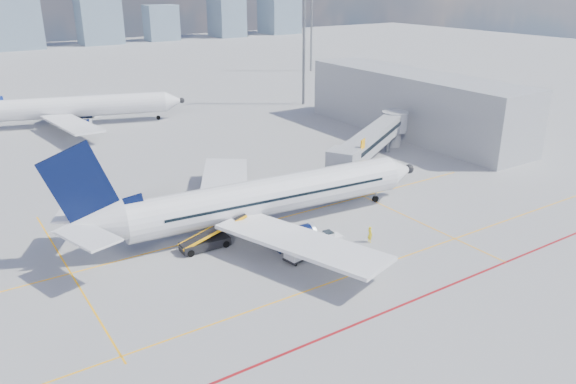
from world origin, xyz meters
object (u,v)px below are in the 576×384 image
object	(u,v)px
belt_loader	(207,241)
cargo_dolly	(301,249)
main_aircraft	(256,199)
second_aircraft	(73,107)
baggage_tug	(330,238)
ramp_worker	(370,234)

from	to	relation	value
belt_loader	cargo_dolly	bearing A→B (deg)	-45.94
main_aircraft	belt_loader	xyz separation A→B (m)	(-6.40, -1.45, -2.49)
second_aircraft	baggage_tug	xyz separation A→B (m)	(8.83, -62.90, -2.56)
baggage_tug	belt_loader	size ratio (longest dim) A/B	0.30
ramp_worker	main_aircraft	bearing A→B (deg)	45.75
second_aircraft	ramp_worker	world-z (taller)	second_aircraft
belt_loader	ramp_worker	distance (m)	16.04
baggage_tug	ramp_worker	xyz separation A→B (m)	(3.55, -1.79, 0.17)
baggage_tug	ramp_worker	world-z (taller)	ramp_worker
cargo_dolly	ramp_worker	xyz separation A→B (m)	(7.74, -0.77, -0.19)
second_aircraft	baggage_tug	bearing A→B (deg)	-64.98
belt_loader	ramp_worker	size ratio (longest dim) A/B	4.15
second_aircraft	belt_loader	world-z (taller)	second_aircraft
ramp_worker	cargo_dolly	bearing A→B (deg)	89.88
belt_loader	ramp_worker	xyz separation A→B (m)	(14.09, -7.65, 0.11)
belt_loader	ramp_worker	world-z (taller)	belt_loader
main_aircraft	second_aircraft	size ratio (longest dim) A/B	1.08
baggage_tug	cargo_dolly	distance (m)	4.33
cargo_dolly	ramp_worker	bearing A→B (deg)	-15.21
cargo_dolly	belt_loader	distance (m)	9.37
belt_loader	main_aircraft	bearing A→B (deg)	14.13
baggage_tug	main_aircraft	bearing A→B (deg)	124.79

